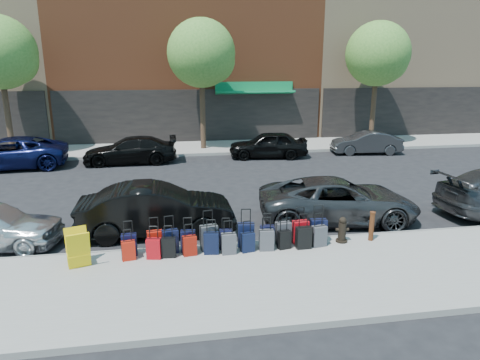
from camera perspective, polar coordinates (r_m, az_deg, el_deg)
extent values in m
plane|color=black|center=(16.17, -3.91, -2.58)|extent=(120.00, 120.00, 0.00)
cube|color=gray|center=(10.18, -0.24, -13.28)|extent=(60.00, 4.00, 0.15)
cube|color=gray|center=(25.83, -6.08, 4.29)|extent=(60.00, 4.00, 0.15)
cube|color=gray|center=(11.97, -1.79, -8.72)|extent=(60.00, 0.08, 0.15)
cube|color=gray|center=(23.86, -5.79, 3.38)|extent=(60.00, 0.08, 0.15)
cube|color=black|center=(27.51, -6.43, 8.37)|extent=(16.66, 0.15, 3.40)
cube|color=#0C7140|center=(27.53, 2.03, 11.59)|extent=(5.00, 0.91, 0.27)
cube|color=#0C7140|center=(27.80, 1.91, 12.35)|extent=(5.00, 0.10, 0.60)
cube|color=tan|center=(37.83, 19.38, 20.58)|extent=(15.00, 12.00, 18.00)
cube|color=black|center=(32.53, 23.31, 8.28)|extent=(14.70, 0.15, 3.40)
cylinder|color=black|center=(26.38, -28.64, 8.20)|extent=(0.30, 0.30, 4.80)
sphere|color=#3A7226|center=(26.09, -28.10, 13.95)|extent=(2.58, 2.58, 2.58)
cylinder|color=black|center=(25.02, -5.01, 9.69)|extent=(0.30, 0.30, 4.80)
sphere|color=#3A7226|center=(24.92, -5.18, 16.50)|extent=(3.80, 3.80, 3.80)
sphere|color=#3A7226|center=(24.96, -3.73, 15.65)|extent=(2.58, 2.58, 2.58)
cylinder|color=black|center=(27.87, 17.37, 9.63)|extent=(0.30, 0.30, 4.80)
sphere|color=#3A7226|center=(27.77, 17.87, 15.72)|extent=(3.80, 3.80, 3.80)
sphere|color=#3A7226|center=(28.04, 18.94, 14.85)|extent=(2.58, 2.58, 2.58)
cube|color=black|center=(11.49, -14.55, -8.35)|extent=(0.39, 0.23, 0.57)
cylinder|color=black|center=(11.26, -14.75, -5.45)|extent=(0.21, 0.04, 0.03)
cube|color=#A8160A|center=(11.49, -11.28, -8.07)|extent=(0.42, 0.26, 0.59)
cylinder|color=black|center=(11.26, -11.44, -5.07)|extent=(0.22, 0.06, 0.03)
cube|color=black|center=(11.40, -9.28, -8.09)|extent=(0.45, 0.31, 0.62)
cylinder|color=black|center=(11.15, -9.43, -4.90)|extent=(0.23, 0.08, 0.03)
cube|color=black|center=(11.42, -6.93, -8.08)|extent=(0.40, 0.24, 0.57)
cylinder|color=black|center=(11.19, -7.03, -5.15)|extent=(0.22, 0.05, 0.03)
cube|color=#333438|center=(11.46, -4.15, -7.65)|extent=(0.48, 0.32, 0.67)
cylinder|color=black|center=(11.20, -4.22, -4.22)|extent=(0.25, 0.08, 0.03)
cube|color=black|center=(11.50, -1.87, -7.91)|extent=(0.37, 0.23, 0.53)
cylinder|color=black|center=(11.29, -1.90, -5.22)|extent=(0.20, 0.05, 0.03)
cube|color=black|center=(11.61, 0.79, -7.34)|extent=(0.46, 0.29, 0.66)
cylinder|color=black|center=(11.36, 0.81, -4.03)|extent=(0.25, 0.06, 0.03)
cube|color=black|center=(11.70, 3.62, -7.44)|extent=(0.40, 0.25, 0.57)
cylinder|color=black|center=(11.47, 3.67, -4.61)|extent=(0.21, 0.06, 0.03)
cube|color=#3F3F44|center=(11.84, 5.77, -7.07)|extent=(0.44, 0.27, 0.62)
cylinder|color=black|center=(11.60, 5.86, -4.00)|extent=(0.23, 0.06, 0.03)
cube|color=#AA0B13|center=(11.96, 8.06, -6.87)|extent=(0.44, 0.27, 0.63)
cylinder|color=black|center=(11.72, 8.18, -3.75)|extent=(0.24, 0.05, 0.03)
cube|color=black|center=(12.07, 10.40, -6.69)|extent=(0.46, 0.28, 0.66)
cylinder|color=black|center=(11.83, 10.56, -3.47)|extent=(0.25, 0.05, 0.03)
cube|color=#AB190B|center=(11.25, -14.65, -9.09)|extent=(0.36, 0.24, 0.49)
cylinder|color=black|center=(11.04, -14.83, -6.55)|extent=(0.19, 0.06, 0.03)
cube|color=#A70A11|center=(11.17, -11.41, -8.95)|extent=(0.39, 0.27, 0.53)
cylinder|color=black|center=(10.95, -11.57, -6.20)|extent=(0.20, 0.07, 0.03)
cube|color=black|center=(11.18, -9.49, -8.87)|extent=(0.36, 0.22, 0.52)
cylinder|color=black|center=(10.97, -9.62, -6.18)|extent=(0.20, 0.04, 0.03)
cube|color=maroon|center=(11.21, -6.74, -8.70)|extent=(0.38, 0.25, 0.52)
cylinder|color=black|center=(11.00, -6.83, -6.02)|extent=(0.20, 0.06, 0.03)
cube|color=black|center=(11.24, -3.85, -8.40)|extent=(0.41, 0.27, 0.57)
cylinder|color=black|center=(11.01, -3.90, -5.44)|extent=(0.22, 0.06, 0.03)
cube|color=#404045|center=(11.21, -1.53, -8.49)|extent=(0.38, 0.23, 0.55)
cylinder|color=black|center=(10.98, -1.55, -5.61)|extent=(0.21, 0.04, 0.03)
cube|color=black|center=(11.34, 1.02, -8.30)|extent=(0.38, 0.27, 0.52)
cylinder|color=black|center=(11.13, 1.03, -5.63)|extent=(0.20, 0.07, 0.03)
cube|color=#3F4045|center=(11.43, 3.55, -8.01)|extent=(0.40, 0.25, 0.56)
cylinder|color=black|center=(11.20, 3.60, -5.13)|extent=(0.22, 0.05, 0.03)
cube|color=black|center=(11.58, 5.92, -7.93)|extent=(0.37, 0.26, 0.50)
cylinder|color=black|center=(11.38, 5.99, -5.42)|extent=(0.19, 0.07, 0.03)
cube|color=black|center=(11.64, 8.47, -7.62)|extent=(0.41, 0.25, 0.59)
cylinder|color=black|center=(11.41, 8.59, -4.64)|extent=(0.23, 0.04, 0.03)
cube|color=#3D3D43|center=(11.84, 10.48, -7.36)|extent=(0.42, 0.29, 0.57)
cylinder|color=black|center=(11.62, 10.63, -4.52)|extent=(0.22, 0.07, 0.03)
cylinder|color=black|center=(12.35, 13.38, -7.87)|extent=(0.33, 0.33, 0.05)
cylinder|color=black|center=(12.24, 13.46, -6.66)|extent=(0.22, 0.22, 0.51)
sphere|color=black|center=(12.13, 13.55, -5.28)|extent=(0.20, 0.20, 0.20)
cylinder|color=black|center=(12.22, 13.47, -6.43)|extent=(0.37, 0.13, 0.09)
cylinder|color=#38190C|center=(12.52, 17.14, -5.94)|extent=(0.14, 0.14, 0.82)
cylinder|color=#38190C|center=(12.38, 17.29, -4.17)|extent=(0.15, 0.15, 0.04)
cube|color=yellow|center=(11.02, -20.69, -8.83)|extent=(0.57, 0.38, 0.93)
cube|color=yellow|center=(11.34, -20.91, -8.18)|extent=(0.57, 0.38, 0.93)
cube|color=yellow|center=(11.24, -20.73, -9.17)|extent=(0.60, 0.49, 0.02)
imported|color=black|center=(12.95, -11.07, -3.90)|extent=(4.61, 1.69, 1.51)
imported|color=#353537|center=(14.11, 12.93, -2.63)|extent=(5.31, 2.96, 1.41)
imported|color=#0D123D|center=(23.56, -28.57, 3.14)|extent=(5.69, 3.05, 1.52)
imported|color=black|center=(22.58, -14.42, 3.87)|extent=(4.68, 1.92, 1.36)
imported|color=black|center=(23.26, 3.77, 4.73)|extent=(4.37, 2.18, 1.43)
imported|color=#333335|center=(25.28, 16.48, 4.80)|extent=(3.99, 1.79, 1.27)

